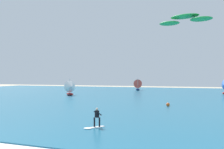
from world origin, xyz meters
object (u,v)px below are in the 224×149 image
kitesurfer (95,121)px  marker_buoy (168,105)px  kite (185,19)px  sailboat_near_shore (137,85)px  sailboat_leading (71,88)px

kitesurfer → marker_buoy: (3.53, 18.02, -0.34)m
kite → sailboat_near_shore: 59.60m
sailboat_near_shore → sailboat_leading: (-8.51, -27.74, -0.02)m
kitesurfer → marker_buoy: 18.37m
kitesurfer → sailboat_leading: sailboat_leading is taller
sailboat_leading → marker_buoy: bearing=-30.1°
kite → sailboat_near_shore: size_ratio=1.33×
kite → sailboat_near_shore: bearing=109.2°
kite → sailboat_leading: bearing=134.8°
kite → sailboat_leading: 40.35m
sailboat_near_shore → marker_buoy: sailboat_near_shore is taller
kitesurfer → marker_buoy: size_ratio=3.72×
sailboat_leading → kite: bearing=-45.2°
kitesurfer → kite: size_ratio=0.38×
kitesurfer → sailboat_near_shore: sailboat_near_shore is taller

